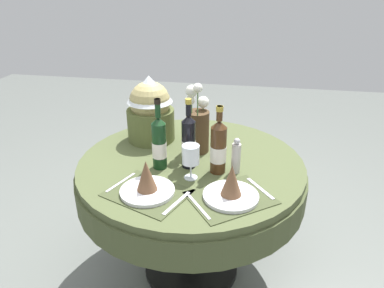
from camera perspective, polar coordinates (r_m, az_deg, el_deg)
The scene contains 11 objects.
ground at distance 2.28m, azimuth -0.14°, elevation -19.21°, with size 8.00×8.00×0.00m, color slate.
dining_table at distance 1.90m, azimuth -0.16°, elevation -5.94°, with size 1.18×1.18×0.74m.
place_setting_left at distance 1.56m, azimuth -7.24°, elevation -6.40°, with size 0.41×0.37×0.16m.
place_setting_right at distance 1.52m, azimuth 6.31°, elevation -7.18°, with size 0.43×0.41×0.16m.
flower_vase at distance 1.87m, azimuth 0.87°, elevation 2.95°, with size 0.13×0.14×0.39m.
wine_bottle_left at distance 1.72m, azimuth -5.30°, elevation 0.19°, with size 0.07×0.07×0.36m.
wine_bottle_centre at distance 1.72m, azimuth -0.63°, elevation 0.38°, with size 0.07×0.07×0.35m.
wine_bottle_rear at distance 1.68m, azimuth 4.26°, elevation -0.49°, with size 0.08×0.08×0.34m.
wine_glass_right at distance 1.62m, azimuth -0.20°, elevation -1.80°, with size 0.08×0.08×0.17m.
pepper_mill at distance 1.70m, azimuth 7.09°, elevation -2.05°, with size 0.04×0.04×0.18m.
gift_tub_back_left at distance 2.02m, azimuth -6.74°, elevation 5.93°, with size 0.27×0.27×0.38m.
Camera 1 is at (0.29, -1.59, 1.60)m, focal length 33.20 mm.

